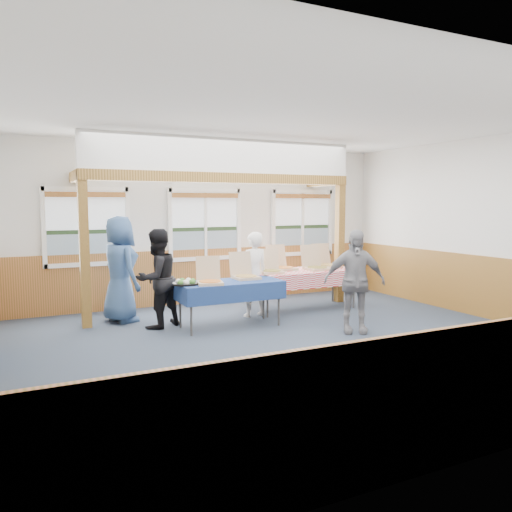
# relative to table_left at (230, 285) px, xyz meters

# --- Properties ---
(floor) EXTENTS (8.00, 8.00, 0.00)m
(floor) POSITION_rel_table_left_xyz_m (0.36, -1.32, -0.70)
(floor) COLOR #272E3F
(floor) RESTS_ON ground
(ceiling) EXTENTS (8.00, 8.00, 0.00)m
(ceiling) POSITION_rel_table_left_xyz_m (0.36, -1.32, 2.50)
(ceiling) COLOR white
(ceiling) RESTS_ON wall_back
(wall_back) EXTENTS (8.00, 0.00, 8.00)m
(wall_back) POSITION_rel_table_left_xyz_m (0.36, 2.18, 0.90)
(wall_back) COLOR silver
(wall_back) RESTS_ON floor
(wall_front) EXTENTS (8.00, 0.00, 8.00)m
(wall_front) POSITION_rel_table_left_xyz_m (0.36, -4.82, 0.90)
(wall_front) COLOR silver
(wall_front) RESTS_ON floor
(wall_right) EXTENTS (0.00, 8.00, 8.00)m
(wall_right) POSITION_rel_table_left_xyz_m (4.36, -1.32, 0.90)
(wall_right) COLOR silver
(wall_right) RESTS_ON floor
(wainscot_back) EXTENTS (7.98, 0.05, 1.10)m
(wainscot_back) POSITION_rel_table_left_xyz_m (0.36, 2.16, -0.15)
(wainscot_back) COLOR brown
(wainscot_back) RESTS_ON floor
(wainscot_front) EXTENTS (7.98, 0.05, 1.10)m
(wainscot_front) POSITION_rel_table_left_xyz_m (0.36, -4.79, -0.15)
(wainscot_front) COLOR brown
(wainscot_front) RESTS_ON floor
(wainscot_right) EXTENTS (0.05, 6.98, 1.10)m
(wainscot_right) POSITION_rel_table_left_xyz_m (4.34, -1.32, -0.15)
(wainscot_right) COLOR brown
(wainscot_right) RESTS_ON floor
(window_left) EXTENTS (1.56, 0.10, 1.46)m
(window_left) POSITION_rel_table_left_xyz_m (-1.94, 2.14, 0.98)
(window_left) COLOR white
(window_left) RESTS_ON wall_back
(window_mid) EXTENTS (1.56, 0.10, 1.46)m
(window_mid) POSITION_rel_table_left_xyz_m (0.36, 2.14, 0.98)
(window_mid) COLOR white
(window_mid) RESTS_ON wall_back
(window_right) EXTENTS (1.56, 0.10, 1.46)m
(window_right) POSITION_rel_table_left_xyz_m (2.66, 2.14, 0.98)
(window_right) COLOR white
(window_right) RESTS_ON wall_back
(post_left) EXTENTS (0.15, 0.15, 2.40)m
(post_left) POSITION_rel_table_left_xyz_m (-2.14, 0.98, 0.50)
(post_left) COLOR brown
(post_left) RESTS_ON floor
(post_right) EXTENTS (0.15, 0.15, 2.40)m
(post_right) POSITION_rel_table_left_xyz_m (2.86, 0.98, 0.50)
(post_right) COLOR brown
(post_right) RESTS_ON floor
(cross_beam) EXTENTS (5.15, 0.18, 0.18)m
(cross_beam) POSITION_rel_table_left_xyz_m (0.36, 0.98, 1.79)
(cross_beam) COLOR brown
(cross_beam) RESTS_ON post_left
(table_left) EXTENTS (1.85, 1.26, 0.76)m
(table_left) POSITION_rel_table_left_xyz_m (0.00, 0.00, 0.00)
(table_left) COLOR #373737
(table_left) RESTS_ON floor
(table_right) EXTENTS (2.11, 1.01, 0.76)m
(table_right) POSITION_rel_table_left_xyz_m (1.81, 0.69, 0.01)
(table_right) COLOR #373737
(table_right) RESTS_ON floor
(pizza_box_a) EXTENTS (0.48, 0.55, 0.42)m
(pizza_box_a) POSITION_rel_table_left_xyz_m (-0.39, -0.11, 0.13)
(pizza_box_a) COLOR tan
(pizza_box_a) RESTS_ON table_left
(pizza_box_b) EXTENTS (0.41, 0.50, 0.44)m
(pizza_box_b) POSITION_rel_table_left_xyz_m (0.35, 0.16, 0.13)
(pizza_box_b) COLOR tan
(pizza_box_b) RESTS_ON table_left
(pizza_box_c) EXTENTS (0.48, 0.55, 0.43)m
(pizza_box_c) POSITION_rel_table_left_xyz_m (1.07, 0.59, 0.13)
(pizza_box_c) COLOR tan
(pizza_box_c) RESTS_ON table_right
(pizza_box_d) EXTENTS (0.46, 0.55, 0.47)m
(pizza_box_d) POSITION_rel_table_left_xyz_m (1.46, 0.88, 0.13)
(pizza_box_d) COLOR tan
(pizza_box_d) RESTS_ON table_right
(pizza_box_e) EXTENTS (0.44, 0.53, 0.46)m
(pizza_box_e) POSITION_rel_table_left_xyz_m (2.06, 0.61, 0.13)
(pizza_box_e) COLOR tan
(pizza_box_e) RESTS_ON table_right
(pizza_box_f) EXTENTS (0.44, 0.53, 0.46)m
(pizza_box_f) POSITION_rel_table_left_xyz_m (2.46, 0.83, 0.13)
(pizza_box_f) COLOR tan
(pizza_box_f) RESTS_ON table_right
(veggie_tray) EXTENTS (0.42, 0.42, 0.09)m
(veggie_tray) POSITION_rel_table_left_xyz_m (-0.75, 0.00, 0.09)
(veggie_tray) COLOR black
(veggie_tray) RESTS_ON table_left
(drink_glass) EXTENTS (0.07, 0.07, 0.15)m
(drink_glass) POSITION_rel_table_left_xyz_m (2.66, 0.44, 0.14)
(drink_glass) COLOR #A5651B
(drink_glass) RESTS_ON table_right
(woman_white) EXTENTS (0.59, 0.41, 1.53)m
(woman_white) POSITION_rel_table_left_xyz_m (0.69, 0.53, 0.07)
(woman_white) COLOR white
(woman_white) RESTS_ON floor
(woman_black) EXTENTS (0.98, 0.90, 1.62)m
(woman_black) POSITION_rel_table_left_xyz_m (-1.08, 0.48, 0.11)
(woman_black) COLOR black
(woman_black) RESTS_ON floor
(man_blue) EXTENTS (0.80, 1.02, 1.82)m
(man_blue) POSITION_rel_table_left_xyz_m (-1.55, 1.16, 0.21)
(man_blue) COLOR #324F7D
(man_blue) RESTS_ON floor
(person_grey) EXTENTS (1.03, 0.77, 1.63)m
(person_grey) POSITION_rel_table_left_xyz_m (1.62, -1.18, 0.12)
(person_grey) COLOR gray
(person_grey) RESTS_ON floor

